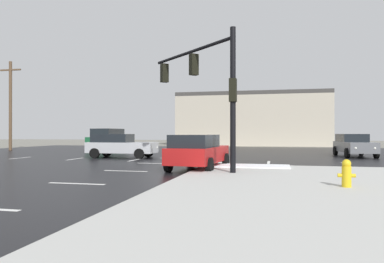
% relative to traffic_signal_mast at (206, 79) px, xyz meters
% --- Properties ---
extents(ground_plane, '(120.00, 120.00, 0.00)m').
position_rel_traffic_signal_mast_xyz_m(ground_plane, '(-3.46, 5.42, -3.99)').
color(ground_plane, slate).
extents(road_asphalt, '(44.00, 44.00, 0.02)m').
position_rel_traffic_signal_mast_xyz_m(road_asphalt, '(-3.46, 5.42, -3.98)').
color(road_asphalt, black).
rests_on(road_asphalt, ground_plane).
extents(snow_strip_curbside, '(4.00, 1.60, 0.06)m').
position_rel_traffic_signal_mast_xyz_m(snow_strip_curbside, '(1.54, 1.42, -3.82)').
color(snow_strip_curbside, white).
rests_on(snow_strip_curbside, sidewalk_corner).
extents(lane_markings, '(36.15, 36.15, 0.01)m').
position_rel_traffic_signal_mast_xyz_m(lane_markings, '(-2.26, 4.04, -3.97)').
color(lane_markings, silver).
rests_on(lane_markings, road_asphalt).
extents(traffic_signal_mast, '(4.61, 4.55, 5.66)m').
position_rel_traffic_signal_mast_xyz_m(traffic_signal_mast, '(0.00, 0.00, 0.00)').
color(traffic_signal_mast, black).
rests_on(traffic_signal_mast, sidewalk_corner).
extents(fire_hydrant, '(0.48, 0.26, 0.79)m').
position_rel_traffic_signal_mast_xyz_m(fire_hydrant, '(4.86, -4.26, -3.45)').
color(fire_hydrant, gold).
rests_on(fire_hydrant, sidewalk_corner).
extents(strip_building_background, '(19.51, 8.00, 6.92)m').
position_rel_traffic_signal_mast_xyz_m(strip_building_background, '(0.00, 34.07, -0.53)').
color(strip_building_background, '#BCB29E').
rests_on(strip_building_background, ground_plane).
extents(sedan_silver, '(4.57, 2.10, 1.58)m').
position_rel_traffic_signal_mast_xyz_m(sedan_silver, '(-7.23, 7.19, -3.14)').
color(sedan_silver, '#B7BABF').
rests_on(sedan_silver, road_asphalt).
extents(sedan_red, '(2.33, 4.65, 1.58)m').
position_rel_traffic_signal_mast_xyz_m(sedan_red, '(-0.52, 0.69, -3.14)').
color(sedan_red, '#B21919').
rests_on(sedan_red, road_asphalt).
extents(suv_green, '(2.17, 4.84, 2.03)m').
position_rel_traffic_signal_mast_xyz_m(suv_green, '(-12.02, 15.29, -2.90)').
color(suv_green, '#195933').
rests_on(suv_green, road_asphalt).
extents(sedan_grey, '(2.33, 4.65, 1.58)m').
position_rel_traffic_signal_mast_xyz_m(sedan_grey, '(8.25, 11.88, -3.14)').
color(sedan_grey, slate).
rests_on(sedan_grey, road_asphalt).
extents(utility_pole_far, '(2.20, 0.28, 8.40)m').
position_rel_traffic_signal_mast_xyz_m(utility_pole_far, '(-21.42, 14.15, 0.42)').
color(utility_pole_far, brown).
rests_on(utility_pole_far, ground_plane).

